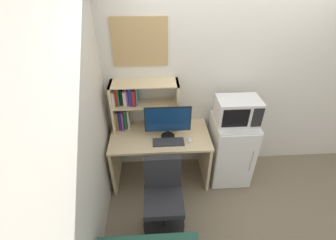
{
  "coord_description": "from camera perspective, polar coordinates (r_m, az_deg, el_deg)",
  "views": [
    {
      "loc": [
        -0.96,
        -2.77,
        2.63
      ],
      "look_at": [
        -0.82,
        -0.37,
        1.01
      ],
      "focal_mm": 25.69,
      "sensor_mm": 36.0,
      "label": 1
    }
  ],
  "objects": [
    {
      "name": "wall_left",
      "position": [
        1.89,
        -23.4,
        -14.58
      ],
      "size": [
        0.04,
        4.4,
        2.6
      ],
      "primitive_type": "cube",
      "color": "silver",
      "rests_on": "ground_plane"
    },
    {
      "name": "keyboard",
      "position": [
        2.94,
        0.1,
        -5.26
      ],
      "size": [
        0.38,
        0.15,
        0.02
      ],
      "primitive_type": "cube",
      "color": "#333338",
      "rests_on": "desk"
    },
    {
      "name": "hutch_bookshelf",
      "position": [
        3.05,
        -7.9,
        3.99
      ],
      "size": [
        0.84,
        0.28,
        0.64
      ],
      "color": "beige",
      "rests_on": "desk"
    },
    {
      "name": "microwave",
      "position": [
        3.05,
        16.17,
        2.15
      ],
      "size": [
        0.52,
        0.35,
        0.31
      ],
      "color": "silver",
      "rests_on": "mini_fridge"
    },
    {
      "name": "wall_corkboard",
      "position": [
        2.87,
        -6.71,
        17.86
      ],
      "size": [
        0.63,
        0.02,
        0.55
      ],
      "primitive_type": "cube",
      "color": "tan"
    },
    {
      "name": "wall_back",
      "position": [
        3.38,
        20.94,
        8.46
      ],
      "size": [
        6.4,
        0.04,
        2.6
      ],
      "primitive_type": "cube",
      "color": "silver",
      "rests_on": "ground_plane"
    },
    {
      "name": "monitor",
      "position": [
        2.9,
        -0.03,
        -0.18
      ],
      "size": [
        0.57,
        0.17,
        0.43
      ],
      "color": "black",
      "rests_on": "desk"
    },
    {
      "name": "desk",
      "position": [
        3.22,
        -1.83,
        -6.86
      ],
      "size": [
        1.26,
        0.66,
        0.76
      ],
      "color": "beige",
      "rests_on": "ground_plane"
    },
    {
      "name": "computer_mouse",
      "position": [
        2.98,
        5.12,
        -4.69
      ],
      "size": [
        0.07,
        0.09,
        0.03
      ],
      "primitive_type": "ellipsoid",
      "color": "silver",
      "rests_on": "desk"
    },
    {
      "name": "mini_fridge",
      "position": [
        3.4,
        14.54,
        -6.84
      ],
      "size": [
        0.53,
        0.57,
        0.94
      ],
      "color": "white",
      "rests_on": "ground_plane"
    },
    {
      "name": "desk_chair",
      "position": [
        2.81,
        -1.09,
        -18.45
      ],
      "size": [
        0.48,
        0.48,
        0.91
      ],
      "color": "black",
      "rests_on": "ground_plane"
    }
  ]
}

